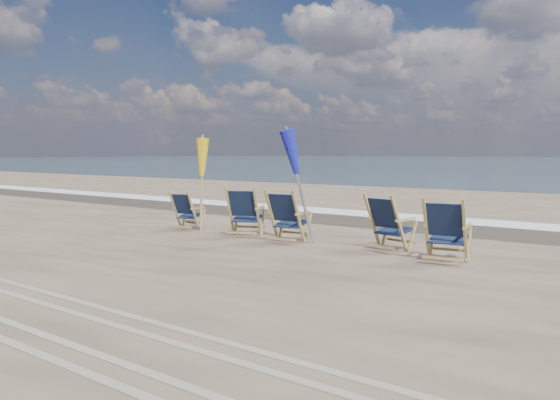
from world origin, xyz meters
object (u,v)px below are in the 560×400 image
Objects in this scene: beach_chair_2 at (298,217)px; beach_chair_1 at (257,212)px; beach_chair_3 at (399,224)px; beach_chair_4 at (465,232)px; umbrella_yellow at (201,162)px; beach_chair_0 at (193,211)px; umbrella_blue at (301,156)px.

beach_chair_1 is at bearing -17.72° from beach_chair_2.
beach_chair_1 is 3.16m from beach_chair_3.
beach_chair_1 reaches higher than beach_chair_4.
beach_chair_2 is at bearing 146.56° from beach_chair_1.
beach_chair_2 reaches higher than beach_chair_3.
beach_chair_1 is 1.97m from umbrella_yellow.
umbrella_yellow is (-1.68, 0.08, 1.02)m from beach_chair_1.
beach_chair_4 is at bearing 173.06° from beach_chair_2.
beach_chair_4 reaches higher than beach_chair_0.
beach_chair_1 reaches higher than beach_chair_0.
umbrella_yellow reaches higher than beach_chair_2.
umbrella_yellow reaches higher than beach_chair_1.
beach_chair_4 is (4.40, -0.28, -0.00)m from beach_chair_1.
beach_chair_1 is 1.02× the size of beach_chair_3.
umbrella_blue is (2.98, -0.03, 1.26)m from beach_chair_0.
umbrella_blue is at bearing 151.24° from beach_chair_1.
beach_chair_4 is (1.24, -0.29, 0.01)m from beach_chair_3.
umbrella_blue is at bearing -4.44° from umbrella_yellow.
beach_chair_0 is 0.41× the size of umbrella_blue.
beach_chair_2 is at bearing -8.15° from beach_chair_4.
beach_chair_0 is at bearing 13.13° from beach_chair_3.
beach_chair_1 is at bearing 174.32° from beach_chair_0.
umbrella_blue reaches higher than beach_chair_0.
beach_chair_3 is at bearing -178.82° from beach_chair_2.
beach_chair_1 is at bearing -2.73° from umbrella_yellow.
beach_chair_3 is 0.47× the size of umbrella_blue.
beach_chair_1 is 4.41m from beach_chair_4.
umbrella_yellow is at bearing -124.76° from beach_chair_0.
beach_chair_3 is at bearing -20.79° from beach_chair_4.
beach_chair_1 is (1.77, 0.11, 0.08)m from beach_chair_0.
beach_chair_2 is at bearing -6.42° from umbrella_yellow.
beach_chair_1 is at bearing 11.89° from beach_chair_3.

